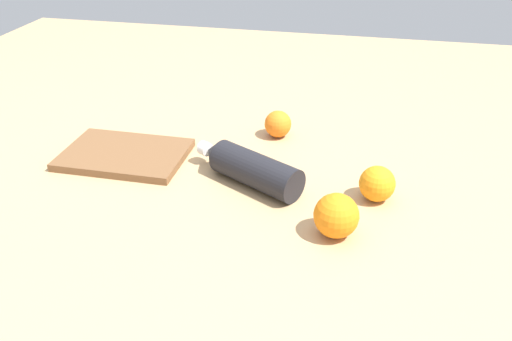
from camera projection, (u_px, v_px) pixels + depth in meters
name	position (u px, v px, depth m)	size (l,w,h in m)	color
ground_plane	(236.00, 183.00, 1.15)	(2.40, 2.40, 0.00)	tan
water_bottle	(248.00, 167.00, 1.14)	(0.26, 0.18, 0.07)	black
orange_0	(278.00, 124.00, 1.33)	(0.07, 0.07, 0.07)	orange
orange_1	(377.00, 183.00, 1.08)	(0.07, 0.07, 0.07)	orange
orange_2	(336.00, 216.00, 0.97)	(0.08, 0.08, 0.08)	orange
cutting_board	(125.00, 155.00, 1.24)	(0.28, 0.19, 0.02)	brown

